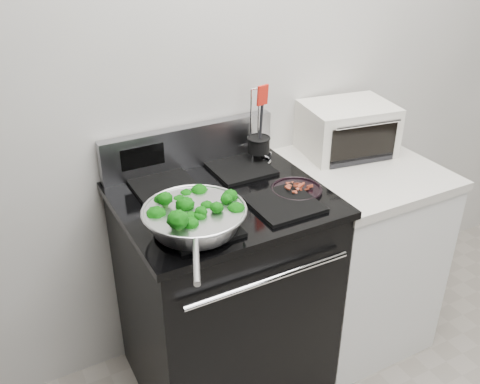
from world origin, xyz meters
TOP-DOWN VIEW (x-y plane):
  - back_wall at (0.00, 1.75)m, footprint 4.00×0.02m
  - gas_range at (-0.30, 1.41)m, footprint 0.79×0.69m
  - counter at (0.39, 1.41)m, footprint 0.62×0.68m
  - skillet at (-0.49, 1.23)m, footprint 0.36×0.54m
  - broccoli_pile at (-0.49, 1.24)m, footprint 0.28×0.28m
  - bacon_plate at (-0.03, 1.31)m, footprint 0.20×0.20m
  - utensil_holder at (-0.02, 1.61)m, footprint 0.11×0.11m
  - toaster_oven at (0.42, 1.57)m, footprint 0.43×0.36m

SIDE VIEW (x-z plane):
  - counter at x=0.39m, z-range 0.00..0.92m
  - gas_range at x=-0.30m, z-range -0.08..1.05m
  - bacon_plate at x=-0.03m, z-range 0.95..0.99m
  - skillet at x=-0.49m, z-range 0.97..1.04m
  - utensil_holder at x=-0.02m, z-range 0.84..1.18m
  - broccoli_pile at x=-0.49m, z-range 0.98..1.07m
  - toaster_oven at x=0.42m, z-range 0.92..1.15m
  - back_wall at x=0.00m, z-range 0.00..2.70m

